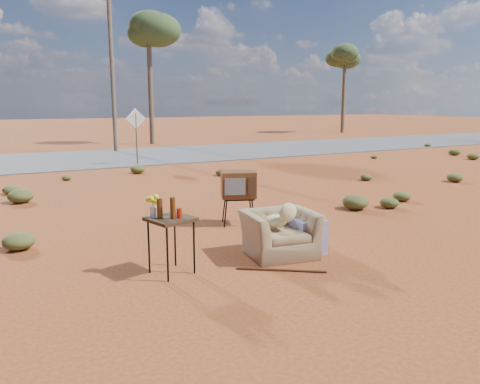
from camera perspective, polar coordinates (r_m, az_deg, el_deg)
name	(u,v)px	position (r m, az deg, el deg)	size (l,w,h in m)	color
ground	(263,261)	(7.30, 2.86, -8.42)	(140.00, 140.00, 0.00)	#99471E
highway	(84,159)	(21.32, -18.51, 3.86)	(140.00, 7.00, 0.04)	#565659
armchair	(285,227)	(7.53, 5.47, -4.30)	(1.38, 0.86, 0.95)	olive
tv_unit	(238,185)	(9.25, -0.20, 0.84)	(0.82, 0.74, 1.08)	black
side_table	(167,216)	(6.63, -8.91, -2.89)	(0.70, 0.70, 1.14)	#372314
rusty_bar	(281,270)	(6.89, 5.01, -9.46)	(0.03, 0.03, 1.31)	#452012
road_sign	(136,127)	(18.61, -12.56, 7.80)	(0.78, 0.06, 2.19)	brown
eucalyptus_center	(148,30)	(28.51, -11.10, 18.76)	(3.20, 3.20, 7.60)	brown
eucalyptus_right	(345,57)	(39.50, 12.69, 15.72)	(3.20, 3.20, 7.10)	brown
utility_pole_center	(112,66)	(24.10, -15.36, 14.61)	(1.40, 0.20, 8.00)	brown
scrub_patch	(132,204)	(10.89, -13.04, -1.45)	(17.49, 8.07, 0.33)	#4B5324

